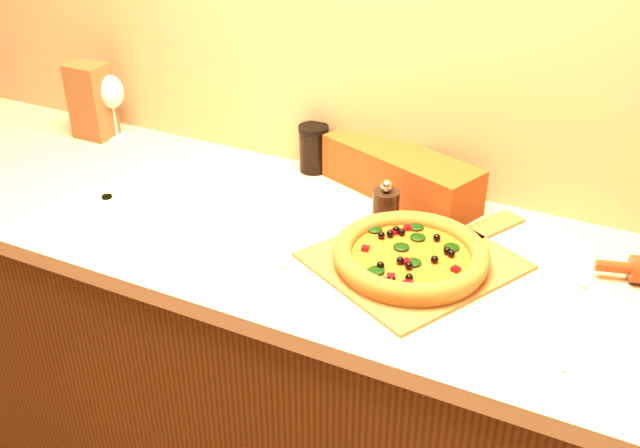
% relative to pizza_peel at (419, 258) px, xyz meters
% --- Properties ---
extents(cabinet, '(2.80, 0.65, 0.86)m').
position_rel_pizza_peel_xyz_m(cabinet, '(-0.22, 0.00, -0.47)').
color(cabinet, '#40230D').
rests_on(cabinet, ground).
extents(countertop, '(2.84, 0.68, 0.04)m').
position_rel_pizza_peel_xyz_m(countertop, '(-0.22, 0.00, -0.02)').
color(countertop, '#C5B59A').
rests_on(countertop, cabinet).
extents(pizza_peel, '(0.48, 0.55, 0.01)m').
position_rel_pizza_peel_xyz_m(pizza_peel, '(0.00, 0.00, 0.00)').
color(pizza_peel, brown).
rests_on(pizza_peel, countertop).
extents(pizza, '(0.32, 0.32, 0.05)m').
position_rel_pizza_peel_xyz_m(pizza, '(-0.01, -0.03, 0.03)').
color(pizza, '#C07C30').
rests_on(pizza, pizza_peel).
extents(bottle_cap, '(0.03, 0.03, 0.01)m').
position_rel_pizza_peel_xyz_m(bottle_cap, '(-0.78, -0.07, -0.00)').
color(bottle_cap, black).
rests_on(bottle_cap, countertop).
extents(pepper_grinder, '(0.06, 0.06, 0.12)m').
position_rel_pizza_peel_xyz_m(pepper_grinder, '(-0.12, 0.10, 0.04)').
color(pepper_grinder, black).
rests_on(pepper_grinder, countertop).
extents(bread_bag, '(0.44, 0.27, 0.11)m').
position_rel_pizza_peel_xyz_m(bread_bag, '(-0.15, 0.26, 0.05)').
color(bread_bag, brown).
rests_on(bread_bag, countertop).
extents(wine_glass, '(0.08, 0.08, 0.19)m').
position_rel_pizza_peel_xyz_m(wine_glass, '(-1.02, 0.24, 0.13)').
color(wine_glass, silver).
rests_on(wine_glass, countertop).
extents(paper_bag, '(0.11, 0.09, 0.22)m').
position_rel_pizza_peel_xyz_m(paper_bag, '(-1.07, 0.22, 0.10)').
color(paper_bag, brown).
rests_on(paper_bag, countertop).
extents(dark_jar, '(0.08, 0.08, 0.13)m').
position_rel_pizza_peel_xyz_m(dark_jar, '(-0.40, 0.29, 0.06)').
color(dark_jar, black).
rests_on(dark_jar, countertop).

